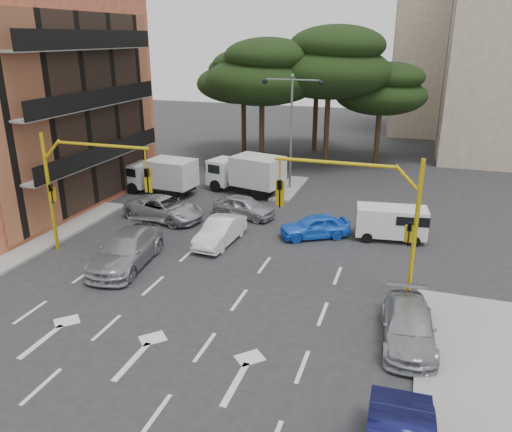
{
  "coord_description": "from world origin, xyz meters",
  "views": [
    {
      "loc": [
        8.34,
        -17.05,
        10.27
      ],
      "look_at": [
        0.86,
        5.71,
        1.6
      ],
      "focal_mm": 35.0,
      "sensor_mm": 36.0,
      "label": 1
    }
  ],
  "objects_px": {
    "signal_mast_left": "(78,179)",
    "street_lamp_center": "(292,112)",
    "car_silver_cross_b": "(244,206)",
    "van_white": "(391,223)",
    "signal_mast_right": "(370,208)",
    "car_white_hatch": "(220,231)",
    "car_blue_compact": "(315,226)",
    "car_silver_parked": "(408,326)",
    "box_truck_b": "(246,174)",
    "car_silver_cross_a": "(165,208)",
    "box_truck_a": "(161,176)",
    "car_silver_wagon": "(127,250)"
  },
  "relations": [
    {
      "from": "street_lamp_center",
      "to": "box_truck_a",
      "type": "bearing_deg",
      "value": -155.3
    },
    {
      "from": "signal_mast_right",
      "to": "van_white",
      "type": "distance_m",
      "value": 7.38
    },
    {
      "from": "car_silver_cross_b",
      "to": "van_white",
      "type": "bearing_deg",
      "value": -83.63
    },
    {
      "from": "car_silver_cross_b",
      "to": "van_white",
      "type": "distance_m",
      "value": 8.64
    },
    {
      "from": "car_blue_compact",
      "to": "car_silver_parked",
      "type": "relative_size",
      "value": 0.85
    },
    {
      "from": "signal_mast_right",
      "to": "box_truck_b",
      "type": "xyz_separation_m",
      "value": [
        -9.51,
        12.29,
        -2.55
      ]
    },
    {
      "from": "car_blue_compact",
      "to": "car_silver_cross_b",
      "type": "bearing_deg",
      "value": -141.01
    },
    {
      "from": "car_blue_compact",
      "to": "car_silver_wagon",
      "type": "distance_m",
      "value": 9.91
    },
    {
      "from": "car_silver_cross_a",
      "to": "van_white",
      "type": "height_order",
      "value": "van_white"
    },
    {
      "from": "signal_mast_left",
      "to": "car_silver_parked",
      "type": "xyz_separation_m",
      "value": [
        15.5,
        -2.93,
        -3.24
      ]
    },
    {
      "from": "car_silver_cross_b",
      "to": "box_truck_a",
      "type": "height_order",
      "value": "box_truck_a"
    },
    {
      "from": "street_lamp_center",
      "to": "box_truck_a",
      "type": "height_order",
      "value": "street_lamp_center"
    },
    {
      "from": "signal_mast_right",
      "to": "signal_mast_left",
      "type": "relative_size",
      "value": 1.0
    },
    {
      "from": "street_lamp_center",
      "to": "signal_mast_left",
      "type": "bearing_deg",
      "value": -115.91
    },
    {
      "from": "car_silver_parked",
      "to": "car_silver_cross_b",
      "type": "bearing_deg",
      "value": 127.58
    },
    {
      "from": "car_silver_cross_b",
      "to": "car_silver_parked",
      "type": "distance_m",
      "value": 14.41
    },
    {
      "from": "signal_mast_right",
      "to": "car_silver_cross_b",
      "type": "xyz_separation_m",
      "value": [
        -7.97,
        7.58,
        -3.23
      ]
    },
    {
      "from": "car_blue_compact",
      "to": "box_truck_a",
      "type": "height_order",
      "value": "box_truck_a"
    },
    {
      "from": "signal_mast_left",
      "to": "box_truck_b",
      "type": "xyz_separation_m",
      "value": [
        4.1,
        12.29,
        -2.55
      ]
    },
    {
      "from": "street_lamp_center",
      "to": "box_truck_b",
      "type": "height_order",
      "value": "street_lamp_center"
    },
    {
      "from": "car_silver_parked",
      "to": "van_white",
      "type": "relative_size",
      "value": 1.21
    },
    {
      "from": "car_silver_cross_a",
      "to": "car_silver_cross_b",
      "type": "height_order",
      "value": "car_silver_cross_a"
    },
    {
      "from": "street_lamp_center",
      "to": "car_silver_cross_b",
      "type": "height_order",
      "value": "street_lamp_center"
    },
    {
      "from": "car_blue_compact",
      "to": "car_silver_parked",
      "type": "bearing_deg",
      "value": 1.47
    },
    {
      "from": "car_silver_cross_a",
      "to": "car_silver_parked",
      "type": "height_order",
      "value": "car_silver_cross_a"
    },
    {
      "from": "signal_mast_right",
      "to": "car_silver_wagon",
      "type": "relative_size",
      "value": 1.13
    },
    {
      "from": "street_lamp_center",
      "to": "car_white_hatch",
      "type": "height_order",
      "value": "street_lamp_center"
    },
    {
      "from": "signal_mast_right",
      "to": "car_silver_cross_a",
      "type": "bearing_deg",
      "value": 155.13
    },
    {
      "from": "van_white",
      "to": "box_truck_a",
      "type": "bearing_deg",
      "value": -109.91
    },
    {
      "from": "box_truck_a",
      "to": "street_lamp_center",
      "type": "bearing_deg",
      "value": -59.19
    },
    {
      "from": "signal_mast_right",
      "to": "signal_mast_left",
      "type": "height_order",
      "value": "same"
    },
    {
      "from": "signal_mast_left",
      "to": "car_silver_cross_a",
      "type": "height_order",
      "value": "signal_mast_left"
    },
    {
      "from": "box_truck_b",
      "to": "car_silver_cross_a",
      "type": "bearing_deg",
      "value": 171.3
    },
    {
      "from": "signal_mast_right",
      "to": "car_silver_parked",
      "type": "distance_m",
      "value": 4.76
    },
    {
      "from": "car_white_hatch",
      "to": "car_blue_compact",
      "type": "height_order",
      "value": "car_white_hatch"
    },
    {
      "from": "box_truck_b",
      "to": "car_white_hatch",
      "type": "bearing_deg",
      "value": -155.07
    },
    {
      "from": "car_blue_compact",
      "to": "car_silver_cross_b",
      "type": "height_order",
      "value": "car_silver_cross_b"
    },
    {
      "from": "signal_mast_right",
      "to": "car_white_hatch",
      "type": "distance_m",
      "value": 9.07
    },
    {
      "from": "car_silver_parked",
      "to": "box_truck_b",
      "type": "height_order",
      "value": "box_truck_b"
    },
    {
      "from": "car_silver_cross_a",
      "to": "car_silver_cross_b",
      "type": "relative_size",
      "value": 1.28
    },
    {
      "from": "signal_mast_left",
      "to": "van_white",
      "type": "relative_size",
      "value": 1.65
    },
    {
      "from": "car_silver_wagon",
      "to": "signal_mast_left",
      "type": "bearing_deg",
      "value": 163.21
    },
    {
      "from": "car_silver_parked",
      "to": "box_truck_b",
      "type": "xyz_separation_m",
      "value": [
        -11.41,
        15.21,
        0.69
      ]
    },
    {
      "from": "signal_mast_left",
      "to": "street_lamp_center",
      "type": "height_order",
      "value": "street_lamp_center"
    },
    {
      "from": "street_lamp_center",
      "to": "car_blue_compact",
      "type": "bearing_deg",
      "value": -66.9
    },
    {
      "from": "signal_mast_right",
      "to": "box_truck_b",
      "type": "relative_size",
      "value": 1.11
    },
    {
      "from": "car_white_hatch",
      "to": "street_lamp_center",
      "type": "bearing_deg",
      "value": 88.02
    },
    {
      "from": "car_white_hatch",
      "to": "box_truck_a",
      "type": "distance_m",
      "value": 9.98
    },
    {
      "from": "car_silver_wagon",
      "to": "van_white",
      "type": "xyz_separation_m",
      "value": [
        11.63,
        7.19,
        0.14
      ]
    },
    {
      "from": "signal_mast_left",
      "to": "car_silver_parked",
      "type": "bearing_deg",
      "value": -10.69
    }
  ]
}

